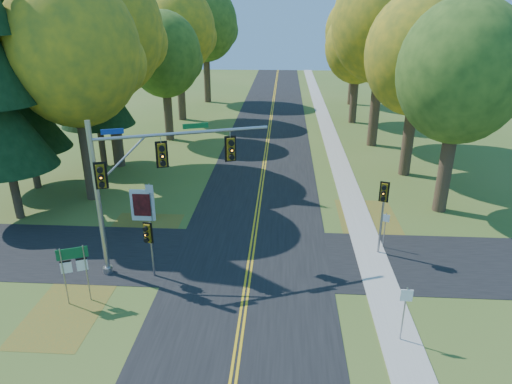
# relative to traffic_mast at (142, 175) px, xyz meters

# --- Properties ---
(ground) EXTENTS (160.00, 160.00, 0.00)m
(ground) POSITION_rel_traffic_mast_xyz_m (4.88, -0.78, -4.82)
(ground) COLOR #3E5B20
(ground) RESTS_ON ground
(road_main) EXTENTS (8.00, 160.00, 0.02)m
(road_main) POSITION_rel_traffic_mast_xyz_m (4.88, -0.78, -4.81)
(road_main) COLOR black
(road_main) RESTS_ON ground
(road_cross) EXTENTS (60.00, 6.00, 0.02)m
(road_cross) POSITION_rel_traffic_mast_xyz_m (4.88, 1.22, -4.82)
(road_cross) COLOR black
(road_cross) RESTS_ON ground
(centerline_left) EXTENTS (0.10, 160.00, 0.01)m
(centerline_left) POSITION_rel_traffic_mast_xyz_m (4.78, -0.78, -4.80)
(centerline_left) COLOR gold
(centerline_left) RESTS_ON road_main
(centerline_right) EXTENTS (0.10, 160.00, 0.01)m
(centerline_right) POSITION_rel_traffic_mast_xyz_m (4.98, -0.78, -4.80)
(centerline_right) COLOR gold
(centerline_right) RESTS_ON road_main
(sidewalk_east) EXTENTS (1.60, 160.00, 0.06)m
(sidewalk_east) POSITION_rel_traffic_mast_xyz_m (11.08, -0.78, -4.79)
(sidewalk_east) COLOR #9E998E
(sidewalk_east) RESTS_ON ground
(leaf_patch_w_near) EXTENTS (4.00, 6.00, 0.00)m
(leaf_patch_w_near) POSITION_rel_traffic_mast_xyz_m (-1.62, 3.22, -4.82)
(leaf_patch_w_near) COLOR brown
(leaf_patch_w_near) RESTS_ON ground
(leaf_patch_e) EXTENTS (3.50, 8.00, 0.00)m
(leaf_patch_e) POSITION_rel_traffic_mast_xyz_m (11.68, 5.22, -4.82)
(leaf_patch_e) COLOR brown
(leaf_patch_e) RESTS_ON ground
(leaf_patch_w_far) EXTENTS (3.00, 5.00, 0.00)m
(leaf_patch_w_far) POSITION_rel_traffic_mast_xyz_m (-2.62, -3.78, -4.82)
(leaf_patch_w_far) COLOR brown
(leaf_patch_w_far) RESTS_ON ground
(tree_w_a) EXTENTS (8.00, 8.00, 14.15)m
(tree_w_a) POSITION_rel_traffic_mast_xyz_m (-6.25, 8.60, 4.66)
(tree_w_a) COLOR #38281C
(tree_w_a) RESTS_ON ground
(tree_e_a) EXTENTS (7.20, 7.20, 12.73)m
(tree_e_a) POSITION_rel_traffic_mast_xyz_m (16.45, 8.00, 3.71)
(tree_e_a) COLOR #38281C
(tree_e_a) RESTS_ON ground
(tree_w_b) EXTENTS (8.60, 8.60, 15.38)m
(tree_w_b) POSITION_rel_traffic_mast_xyz_m (-6.84, 15.51, 5.54)
(tree_w_b) COLOR #38281C
(tree_w_b) RESTS_ON ground
(tree_e_b) EXTENTS (7.60, 7.60, 13.33)m
(tree_e_b) POSITION_rel_traffic_mast_xyz_m (15.85, 14.80, 4.07)
(tree_e_b) COLOR #38281C
(tree_e_b) RESTS_ON ground
(tree_w_c) EXTENTS (6.80, 6.80, 11.91)m
(tree_w_c) POSITION_rel_traffic_mast_xyz_m (-4.66, 23.69, 3.12)
(tree_w_c) COLOR #38281C
(tree_w_c) RESTS_ON ground
(tree_e_c) EXTENTS (8.80, 8.80, 15.79)m
(tree_e_c) POSITION_rel_traffic_mast_xyz_m (14.76, 22.91, 5.84)
(tree_e_c) COLOR #38281C
(tree_e_c) RESTS_ON ground
(tree_w_d) EXTENTS (8.20, 8.20, 14.56)m
(tree_w_d) POSITION_rel_traffic_mast_xyz_m (-5.24, 32.41, 4.95)
(tree_w_d) COLOR #38281C
(tree_w_d) RESTS_ON ground
(tree_e_d) EXTENTS (7.00, 7.00, 12.32)m
(tree_e_d) POSITION_rel_traffic_mast_xyz_m (14.15, 32.09, 3.41)
(tree_e_d) COLOR #38281C
(tree_e_d) RESTS_ON ground
(tree_w_e) EXTENTS (8.40, 8.40, 14.97)m
(tree_w_e) POSITION_rel_traffic_mast_xyz_m (-4.04, 43.31, 5.25)
(tree_w_e) COLOR #38281C
(tree_w_e) RESTS_ON ground
(tree_e_e) EXTENTS (7.80, 7.80, 13.74)m
(tree_e_e) POSITION_rel_traffic_mast_xyz_m (15.35, 42.80, 4.37)
(tree_e_e) COLOR #38281C
(tree_e_e) RESTS_ON ground
(pine_b) EXTENTS (5.60, 5.60, 17.31)m
(pine_b) POSITION_rel_traffic_mast_xyz_m (-11.12, 10.22, 3.34)
(pine_b) COLOR #38281C
(pine_b) RESTS_ON ground
(pine_c) EXTENTS (5.60, 5.60, 20.56)m
(pine_c) POSITION_rel_traffic_mast_xyz_m (-8.12, 15.22, 4.87)
(pine_c) COLOR #38281C
(pine_c) RESTS_ON ground
(traffic_mast) EXTENTS (7.80, 3.27, 7.50)m
(traffic_mast) POSITION_rel_traffic_mast_xyz_m (0.00, 0.00, 0.00)
(traffic_mast) COLOR #9A9DA2
(traffic_mast) RESTS_ON ground
(east_signal_pole) EXTENTS (0.45, 0.54, 4.06)m
(east_signal_pole) POSITION_rel_traffic_mast_xyz_m (11.44, 1.95, -1.75)
(east_signal_pole) COLOR gray
(east_signal_pole) RESTS_ON ground
(ped_signal_pole) EXTENTS (0.46, 0.54, 2.92)m
(ped_signal_pole) POSITION_rel_traffic_mast_xyz_m (0.34, -0.96, -2.65)
(ped_signal_pole) COLOR gray
(ped_signal_pole) RESTS_ON ground
(route_sign_cluster) EXTENTS (1.18, 0.52, 2.71)m
(route_sign_cluster) POSITION_rel_traffic_mast_xyz_m (-2.30, -3.04, -2.91)
(route_sign_cluster) COLOR gray
(route_sign_cluster) RESTS_ON ground
(info_kiosk) EXTENTS (1.42, 0.23, 1.96)m
(info_kiosk) POSITION_rel_traffic_mast_xyz_m (-1.91, 5.29, -3.85)
(info_kiosk) COLOR white
(info_kiosk) RESTS_ON ground
(reg_sign_e_north) EXTENTS (0.36, 0.18, 2.02)m
(reg_sign_e_north) POSITION_rel_traffic_mast_xyz_m (11.86, 2.73, -3.44)
(reg_sign_e_north) COLOR gray
(reg_sign_e_north) RESTS_ON ground
(reg_sign_e_south) EXTENTS (0.46, 0.07, 2.40)m
(reg_sign_e_south) POSITION_rel_traffic_mast_xyz_m (11.09, -4.74, -3.18)
(reg_sign_e_south) COLOR gray
(reg_sign_e_south) RESTS_ON ground
(reg_sign_w) EXTENTS (0.47, 0.08, 2.47)m
(reg_sign_w) POSITION_rel_traffic_mast_xyz_m (-1.35, 5.07, -3.13)
(reg_sign_w) COLOR gray
(reg_sign_w) RESTS_ON ground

